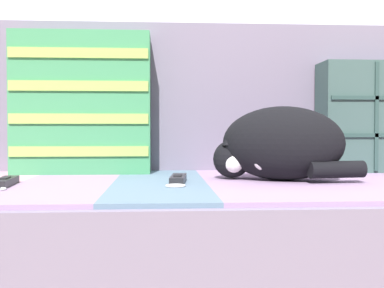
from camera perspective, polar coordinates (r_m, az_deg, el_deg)
couch at (r=1.35m, az=1.42°, el=-13.14°), size 2.05×0.90×0.41m
sofa_backrest at (r=1.68m, az=0.28°, el=5.45°), size 2.01×0.14×0.49m
throw_pillow_striped at (r=1.55m, az=-12.85°, el=4.71°), size 0.42×0.14×0.44m
sleeping_cat at (r=1.31m, az=10.10°, el=-0.20°), size 0.38×0.29×0.20m
game_remote_near at (r=1.26m, az=-21.31°, el=-4.24°), size 0.06×0.20×0.02m
game_remote_far at (r=1.24m, az=-1.67°, el=-4.22°), size 0.06×0.19×0.02m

